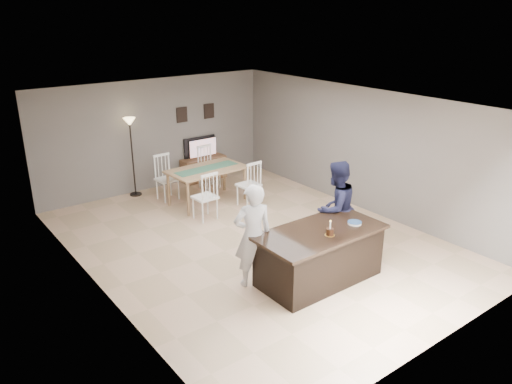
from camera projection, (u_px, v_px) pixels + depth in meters
floor at (253, 242)px, 9.69m from camera, size 8.00×8.00×0.00m
room_shell at (253, 159)px, 9.11m from camera, size 8.00×8.00×8.00m
kitchen_island at (319, 255)px, 8.19m from camera, size 2.15×1.10×0.90m
tv_console at (204, 169)px, 13.08m from camera, size 1.20×0.40×0.60m
television at (201, 147)px, 12.94m from camera, size 0.91×0.12×0.53m
tv_screen_glow at (203, 148)px, 12.88m from camera, size 0.78×0.00×0.78m
picture_frames at (196, 113)px, 12.70m from camera, size 1.10×0.02×0.38m
doorway at (168, 282)px, 5.84m from camera, size 0.00×2.10×2.65m
woman at (253, 236)px, 7.92m from camera, size 0.73×0.60×1.74m
man at (336, 208)px, 8.97m from camera, size 0.89×0.72×1.76m
birthday_cake at (330, 232)px, 7.85m from camera, size 0.16×0.16×0.25m
plate_stack at (355, 223)px, 8.27m from camera, size 0.24×0.24×0.04m
dining_table at (207, 174)px, 11.42m from camera, size 1.81×2.07×1.07m
floor_lamp at (131, 136)px, 11.60m from camera, size 0.28×0.28×1.89m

